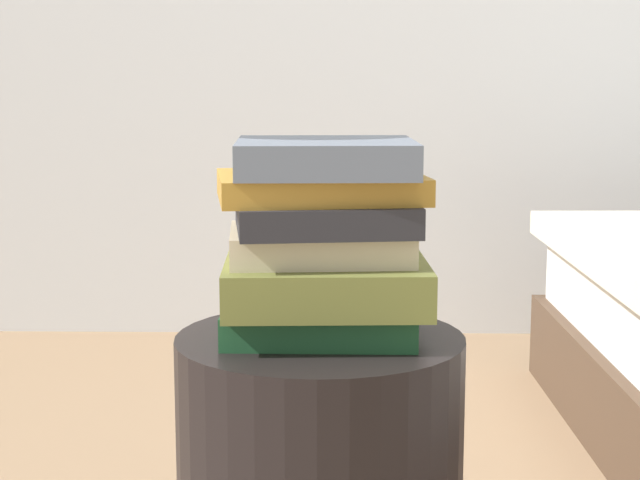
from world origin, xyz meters
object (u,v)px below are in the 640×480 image
(book_olive, at_px, (326,285))
(book_cream, at_px, (324,244))
(book_ochre, at_px, (321,187))
(book_charcoal, at_px, (325,216))
(book_slate, at_px, (326,157))
(book_forest, at_px, (321,322))

(book_olive, height_order, book_cream, book_cream)
(book_cream, distance_m, book_ochre, 0.08)
(book_olive, xyz_separation_m, book_charcoal, (-0.00, 0.01, 0.09))
(book_cream, xyz_separation_m, book_charcoal, (0.00, -0.01, 0.04))
(book_charcoal, height_order, book_slate, book_slate)
(book_forest, relative_size, book_charcoal, 1.10)
(book_charcoal, bearing_deg, book_forest, 171.22)
(book_cream, distance_m, book_slate, 0.11)
(book_ochre, xyz_separation_m, book_slate, (0.01, -0.01, 0.04))
(book_cream, height_order, book_charcoal, book_charcoal)
(book_cream, distance_m, book_charcoal, 0.04)
(book_cream, bearing_deg, book_ochre, -170.35)
(book_cream, xyz_separation_m, book_ochre, (-0.00, -0.00, 0.08))
(book_olive, distance_m, book_ochre, 0.13)
(book_olive, relative_size, book_slate, 1.16)
(book_forest, xyz_separation_m, book_slate, (0.01, 0.01, 0.21))
(book_charcoal, distance_m, book_ochre, 0.04)
(book_charcoal, xyz_separation_m, book_ochre, (-0.01, 0.01, 0.04))
(book_forest, bearing_deg, book_slate, 51.25)
(book_forest, height_order, book_cream, book_cream)
(book_forest, relative_size, book_cream, 1.06)
(book_forest, bearing_deg, book_olive, -40.30)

